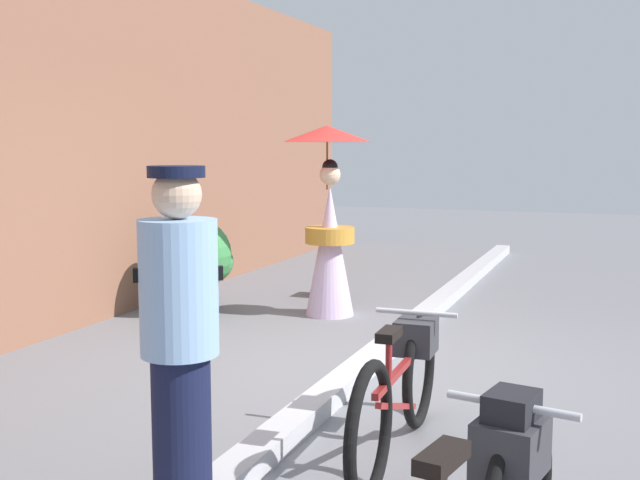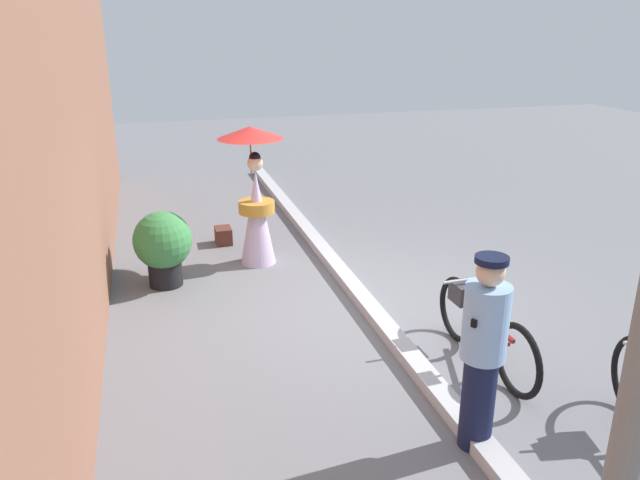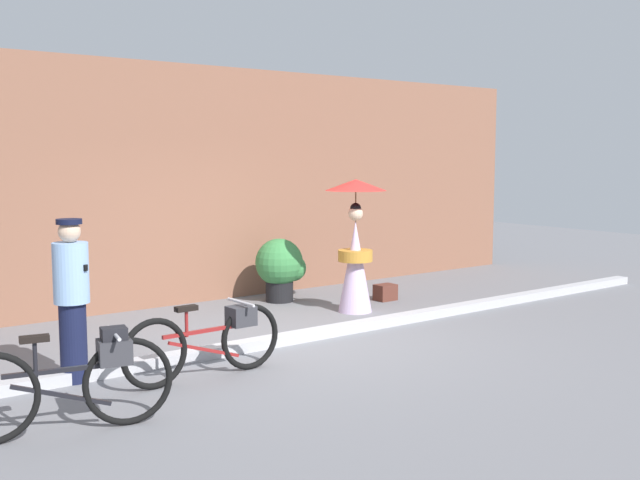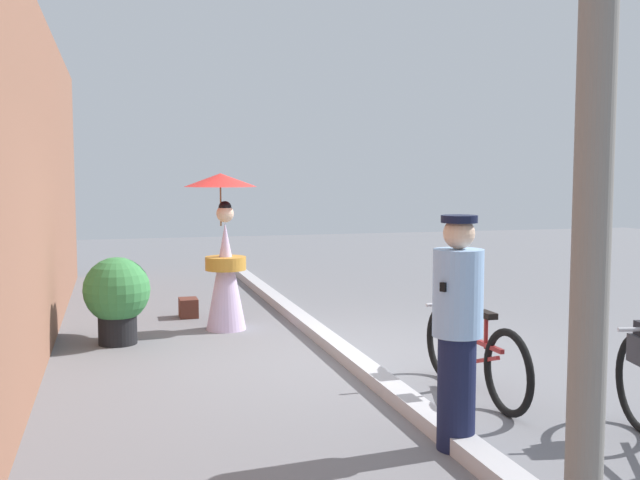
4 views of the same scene
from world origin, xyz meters
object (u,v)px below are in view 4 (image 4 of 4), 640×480
at_px(person_with_parasol, 224,249).
at_px(backpack_on_pavement, 189,307).
at_px(potted_plant_by_door, 118,295).
at_px(utility_pole, 597,60).
at_px(person_officer, 457,327).
at_px(bicycle_near_officer, 470,349).

height_order(person_with_parasol, backpack_on_pavement, person_with_parasol).
distance_m(potted_plant_by_door, utility_pole, 6.11).
height_order(person_officer, person_with_parasol, person_with_parasol).
distance_m(potted_plant_by_door, backpack_on_pavement, 1.66).
bearing_deg(person_officer, person_with_parasol, 12.32).
relative_size(person_with_parasol, backpack_on_pavement, 5.97).
bearing_deg(backpack_on_pavement, bicycle_near_officer, -154.30).
bearing_deg(backpack_on_pavement, person_officer, -166.10).
xyz_separation_m(person_with_parasol, backpack_on_pavement, (0.89, 0.35, -0.85)).
xyz_separation_m(person_officer, utility_pole, (-1.51, 0.06, 1.55)).
relative_size(person_officer, potted_plant_by_door, 1.66).
xyz_separation_m(person_officer, potted_plant_by_door, (3.91, 2.19, -0.31)).
distance_m(backpack_on_pavement, utility_pole, 7.22).
bearing_deg(person_with_parasol, utility_pole, -171.36).
bearing_deg(bicycle_near_officer, utility_pole, 164.41).
height_order(person_officer, backpack_on_pavement, person_officer).
distance_m(person_with_parasol, utility_pole, 6.09).
height_order(potted_plant_by_door, backpack_on_pavement, potted_plant_by_door).
relative_size(bicycle_near_officer, person_with_parasol, 0.94).
bearing_deg(backpack_on_pavement, utility_pole, -169.61).
bearing_deg(potted_plant_by_door, bicycle_near_officer, -134.00).
bearing_deg(person_officer, utility_pole, 177.75).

